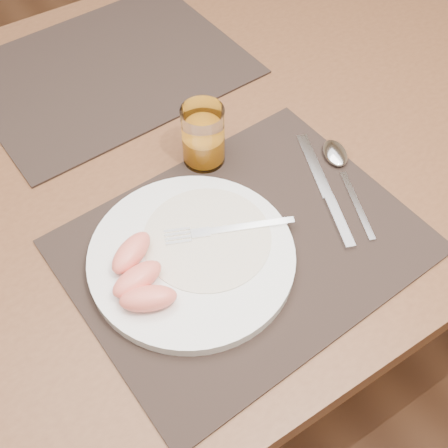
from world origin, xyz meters
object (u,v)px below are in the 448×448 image
(fork, at_px, (218,231))
(knife, at_px, (328,197))
(plate, at_px, (192,257))
(placemat_far, at_px, (108,69))
(placemat_near, at_px, (244,245))
(table, at_px, (174,181))
(spoon, at_px, (338,160))
(juice_glass, at_px, (203,138))

(fork, distance_m, knife, 0.17)
(plate, bearing_deg, fork, 12.55)
(placemat_far, relative_size, fork, 2.69)
(placemat_near, bearing_deg, plate, 167.31)
(table, relative_size, spoon, 7.54)
(fork, bearing_deg, placemat_far, 85.07)
(placemat_near, xyz_separation_m, spoon, (0.20, 0.05, 0.01))
(placemat_far, height_order, plate, plate)
(table, bearing_deg, plate, -111.94)
(table, height_order, placemat_near, placemat_near)
(placemat_far, bearing_deg, table, -90.47)
(placemat_near, relative_size, spoon, 2.42)
(fork, relative_size, juice_glass, 1.76)
(placemat_far, relative_size, knife, 2.13)
(spoon, bearing_deg, knife, -140.46)
(placemat_far, relative_size, juice_glass, 4.73)
(table, distance_m, placemat_far, 0.24)
(knife, bearing_deg, placemat_far, 106.97)
(fork, relative_size, spoon, 0.90)
(knife, bearing_deg, table, 121.79)
(table, relative_size, juice_glass, 14.73)
(plate, bearing_deg, table, 68.06)
(table, relative_size, fork, 8.37)
(fork, height_order, juice_glass, juice_glass)
(placemat_near, height_order, juice_glass, juice_glass)
(plate, xyz_separation_m, spoon, (0.27, 0.03, -0.00))
(table, distance_m, plate, 0.24)
(table, bearing_deg, fork, -99.93)
(placemat_near, xyz_separation_m, plate, (-0.07, 0.02, 0.01))
(placemat_far, bearing_deg, spoon, -64.16)
(table, distance_m, knife, 0.27)
(placemat_near, height_order, fork, fork)
(placemat_far, bearing_deg, juice_glass, -84.48)
(plate, height_order, knife, plate)
(plate, height_order, spoon, plate)
(juice_glass, bearing_deg, knife, -56.70)
(plate, relative_size, fork, 1.61)
(plate, height_order, fork, fork)
(table, xyz_separation_m, placemat_far, (0.00, 0.22, 0.09))
(placemat_near, relative_size, fork, 2.69)
(table, height_order, placemat_far, placemat_far)
(table, xyz_separation_m, fork, (-0.03, -0.19, 0.11))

